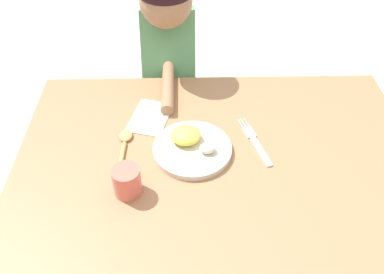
{
  "coord_description": "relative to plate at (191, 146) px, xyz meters",
  "views": [
    {
      "loc": [
        -0.09,
        -0.77,
        1.57
      ],
      "look_at": [
        -0.07,
        0.08,
        0.76
      ],
      "focal_mm": 38.08,
      "sensor_mm": 36.0,
      "label": 1
    }
  ],
  "objects": [
    {
      "name": "dining_table",
      "position": [
        0.07,
        -0.04,
        -0.12
      ],
      "size": [
        1.13,
        0.79,
        0.74
      ],
      "color": "#A0704C",
      "rests_on": "ground_plane"
    },
    {
      "name": "plate",
      "position": [
        0.0,
        0.0,
        0.0
      ],
      "size": [
        0.22,
        0.22,
        0.06
      ],
      "color": "beige",
      "rests_on": "dining_table"
    },
    {
      "name": "fork",
      "position": [
        0.19,
        0.02,
        -0.01
      ],
      "size": [
        0.08,
        0.2,
        0.01
      ],
      "rotation": [
        0.0,
        0.0,
        1.86
      ],
      "color": "silver",
      "rests_on": "dining_table"
    },
    {
      "name": "spoon",
      "position": [
        -0.19,
        0.01,
        -0.01
      ],
      "size": [
        0.04,
        0.19,
        0.02
      ],
      "rotation": [
        0.0,
        0.0,
        1.53
      ],
      "color": "tan",
      "rests_on": "dining_table"
    },
    {
      "name": "drinking_cup",
      "position": [
        -0.16,
        -0.15,
        0.02
      ],
      "size": [
        0.07,
        0.07,
        0.08
      ],
      "primitive_type": "cylinder",
      "color": "#DD6555",
      "rests_on": "dining_table"
    },
    {
      "name": "person",
      "position": [
        -0.07,
        0.48,
        -0.18
      ],
      "size": [
        0.19,
        0.45,
        1.08
      ],
      "rotation": [
        0.0,
        0.0,
        3.14
      ],
      "color": "#493D5B",
      "rests_on": "ground_plane"
    },
    {
      "name": "napkin",
      "position": [
        -0.12,
        0.14,
        -0.01
      ],
      "size": [
        0.15,
        0.18,
        0.0
      ],
      "primitive_type": "cube",
      "rotation": [
        0.0,
        0.0,
        -0.26
      ],
      "color": "white",
      "rests_on": "dining_table"
    }
  ]
}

